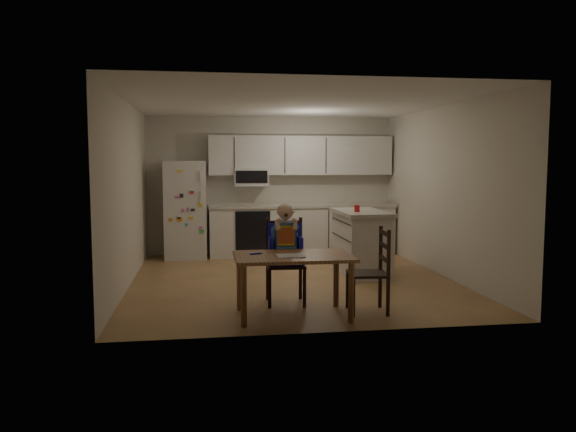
# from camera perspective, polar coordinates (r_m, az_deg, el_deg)

# --- Properties ---
(room) EXTENTS (4.52, 5.01, 2.51)m
(room) POSITION_cam_1_polar(r_m,az_deg,el_deg) (8.37, -0.10, 2.55)
(room) COLOR olive
(room) RESTS_ON ground
(refrigerator) EXTENTS (0.72, 0.70, 1.70)m
(refrigerator) POSITION_cam_1_polar(r_m,az_deg,el_deg) (9.98, -10.36, 0.64)
(refrigerator) COLOR silver
(refrigerator) RESTS_ON ground
(kitchen_run) EXTENTS (3.37, 0.62, 2.15)m
(kitchen_run) POSITION_cam_1_polar(r_m,az_deg,el_deg) (10.21, 1.24, 0.99)
(kitchen_run) COLOR silver
(kitchen_run) RESTS_ON ground
(kitchen_island) EXTENTS (0.68, 1.29, 0.95)m
(kitchen_island) POSITION_cam_1_polar(r_m,az_deg,el_deg) (8.51, 7.43, -2.65)
(kitchen_island) COLOR silver
(kitchen_island) RESTS_ON ground
(red_cup) EXTENTS (0.08, 0.08, 0.10)m
(red_cup) POSITION_cam_1_polar(r_m,az_deg,el_deg) (8.26, 7.02, 0.76)
(red_cup) COLOR red
(red_cup) RESTS_ON kitchen_island
(dining_table) EXTENTS (1.27, 0.81, 0.68)m
(dining_table) POSITION_cam_1_polar(r_m,az_deg,el_deg) (6.10, 0.52, -4.81)
(dining_table) COLOR brown
(dining_table) RESTS_ON ground
(napkin) EXTENTS (0.29, 0.25, 0.01)m
(napkin) POSITION_cam_1_polar(r_m,az_deg,el_deg) (5.98, 0.22, -4.06)
(napkin) COLOR silver
(napkin) RESTS_ON dining_table
(toddler_spoon) EXTENTS (0.12, 0.06, 0.02)m
(toddler_spoon) POSITION_cam_1_polar(r_m,az_deg,el_deg) (6.12, -3.40, -3.84)
(toddler_spoon) COLOR #1417BC
(toddler_spoon) RESTS_ON dining_table
(chair_booster) EXTENTS (0.47, 0.47, 1.19)m
(chair_booster) POSITION_cam_1_polar(r_m,az_deg,el_deg) (6.68, -0.30, -2.78)
(chair_booster) COLOR black
(chair_booster) RESTS_ON ground
(chair_side) EXTENTS (0.45, 0.45, 0.95)m
(chair_side) POSITION_cam_1_polar(r_m,az_deg,el_deg) (6.36, 8.92, -4.92)
(chair_side) COLOR black
(chair_side) RESTS_ON ground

